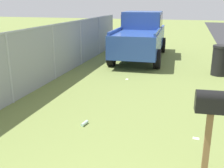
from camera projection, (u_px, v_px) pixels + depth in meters
mailbox at (211, 109)px, 3.80m from camera, size 0.24×0.47×1.36m
pickup_truck at (141, 34)px, 12.38m from camera, size 5.53×2.29×2.09m
trash_bin at (220, 60)px, 9.53m from camera, size 0.60×0.60×1.07m
fence_section at (53, 50)px, 8.92m from camera, size 14.21×0.07×1.83m
litter_bottle_midfield_b at (85, 123)px, 5.77m from camera, size 0.23×0.10×0.07m
litter_wrapper_by_mailbox at (196, 138)px, 5.20m from camera, size 0.09×0.13×0.01m
litter_wrapper_far_scatter at (127, 79)px, 9.16m from camera, size 0.12×0.09×0.01m
litter_can_midfield_a at (216, 108)px, 6.62m from camera, size 0.11×0.14×0.07m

